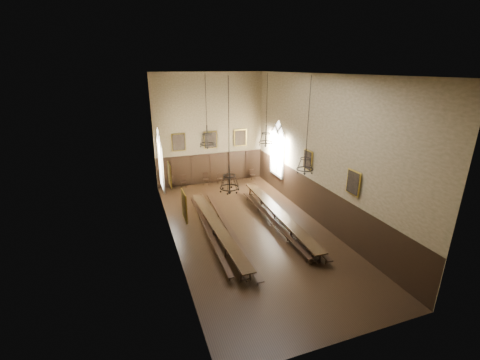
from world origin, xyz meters
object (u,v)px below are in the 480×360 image
chandelier_back_left (207,140)px  chandelier_back_right (266,138)px  chair_0 (172,185)px  chair_4 (220,180)px  chair_7 (252,176)px  bench_right_outer (288,220)px  bench_left_inner (228,230)px  table_right (278,217)px  chair_3 (206,181)px  chair_1 (184,184)px  chair_5 (231,178)px  bench_right_inner (271,221)px  chandelier_front_right (305,163)px  chandelier_front_left (229,181)px  bench_left_outer (208,231)px  table_left (217,231)px

chandelier_back_left → chandelier_back_right: (3.85, -0.22, -0.13)m
chair_0 → chair_4: size_ratio=1.08×
chair_7 → bench_right_outer: bearing=-101.3°
chair_4 → bench_right_outer: bearing=-71.5°
bench_left_inner → bench_right_outer: size_ratio=1.09×
table_right → chair_3: (-2.61, 8.35, -0.10)m
chair_1 → chair_5: 4.06m
bench_right_inner → chair_1: 9.40m
chair_3 → chandelier_front_right: 12.59m
chandelier_front_left → chair_5: bearing=72.0°
bench_left_outer → chandelier_back_left: chandelier_back_left is taller
bench_left_outer → chair_1: (0.09, 8.50, 0.03)m
chair_4 → chandelier_front_left: (-2.58, -10.91, 3.91)m
bench_left_inner → chandelier_front_right: size_ratio=2.29×
chair_0 → chair_3: bearing=-5.9°
chair_5 → chandelier_back_left: size_ratio=0.22×
bench_left_inner → bench_right_inner: bearing=4.7°
bench_left_inner → chair_3: size_ratio=10.36×
table_left → chair_3: 8.94m
bench_left_outer → chair_3: size_ratio=9.36×
bench_left_inner → chair_0: size_ratio=11.32×
chandelier_back_right → table_right: bearing=-91.8°
chair_4 → table_left: bearing=-101.2°
table_right → table_left: bearing=-173.5°
chair_1 → chandelier_back_right: chandelier_back_right is taller
table_right → chair_1: 9.46m
bench_right_inner → chair_5: chair_5 is taller
bench_right_outer → chair_7: bearing=83.3°
chair_5 → bench_left_outer: bearing=-116.5°
table_left → bench_left_outer: (-0.48, 0.30, -0.11)m
chair_1 → chair_5: chair_1 is taller
table_left → bench_left_inner: (0.70, 0.03, -0.08)m
bench_left_outer → chair_1: size_ratio=9.63×
chair_4 → chandelier_front_left: chandelier_front_left is taller
chair_3 → chandelier_back_left: bearing=-88.0°
chair_7 → bench_right_inner: bearing=-108.4°
chandelier_front_right → bench_right_inner: bearing=95.9°
bench_left_inner → bench_right_outer: bearing=-0.8°
bench_left_outer → bench_right_inner: 4.05m
chandelier_front_right → chair_3: bearing=101.7°
bench_right_outer → chair_1: 10.14m
table_left → chandelier_back_left: chandelier_back_left is taller
table_right → chair_0: size_ratio=11.08×
chair_7 → chandelier_back_right: (-1.47, -5.93, 4.72)m
chair_1 → chandelier_back_left: bearing=-73.1°
table_left → chandelier_back_left: bearing=83.8°
chandelier_back_left → table_right: bearing=-33.8°
bench_right_outer → chair_4: size_ratio=11.26×
bench_left_outer → bench_right_inner: (4.05, -0.03, -0.01)m
chair_0 → chandelier_back_left: size_ratio=0.22×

